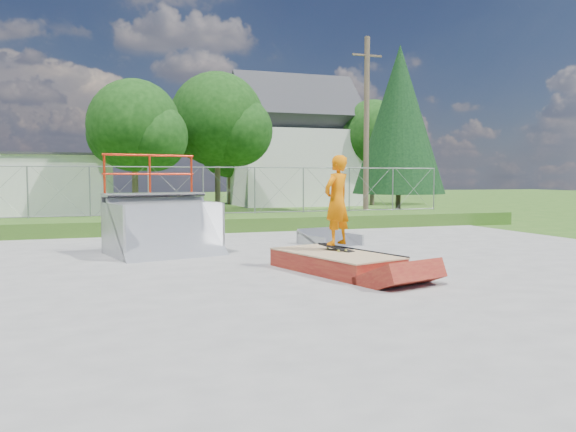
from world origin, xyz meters
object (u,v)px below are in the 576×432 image
at_px(grind_box, 335,263).
at_px(skater, 337,204).
at_px(flat_bank_ramp, 330,238).
at_px(quarter_pipe, 164,205).

distance_m(grind_box, skater, 1.21).
height_order(grind_box, flat_bank_ramp, same).
bearing_deg(quarter_pipe, grind_box, -65.06).
bearing_deg(flat_bank_ramp, skater, -123.70).
relative_size(flat_bank_ramp, skater, 0.78).
bearing_deg(flat_bank_ramp, quarter_pipe, 174.29).
xyz_separation_m(quarter_pipe, skater, (3.10, -3.30, 0.12)).
relative_size(quarter_pipe, flat_bank_ramp, 1.75).
relative_size(grind_box, quarter_pipe, 1.21).
distance_m(quarter_pipe, flat_bank_ramp, 4.75).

